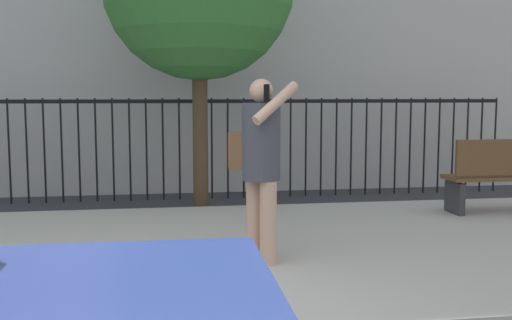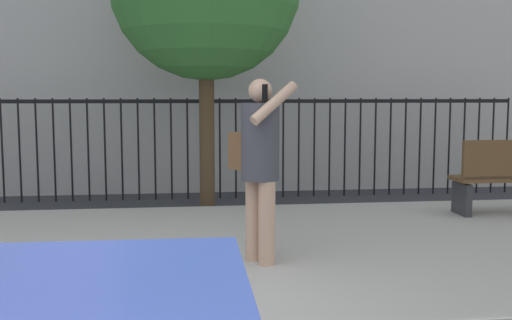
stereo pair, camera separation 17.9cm
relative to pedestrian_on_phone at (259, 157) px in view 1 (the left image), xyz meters
The scene contains 4 objects.
sidewalk 1.69m from the pedestrian_on_phone, 154.09° to the left, with size 28.00×4.40×0.15m, color #B2ADA3.
iron_fence 4.46m from the pedestrian_on_phone, 105.80° to the left, with size 12.03×0.04×1.60m.
pedestrian_on_phone is the anchor object (origin of this frame).
street_bench 3.95m from the pedestrian_on_phone, 26.47° to the left, with size 1.60×0.45×0.95m.
Camera 1 is at (0.35, -3.66, 1.64)m, focal length 42.47 mm.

